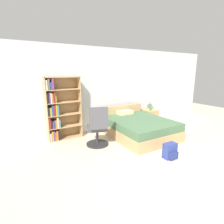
{
  "coord_description": "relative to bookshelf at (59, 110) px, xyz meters",
  "views": [
    {
      "loc": [
        -2.62,
        -1.75,
        1.86
      ],
      "look_at": [
        -0.46,
        1.98,
        0.87
      ],
      "focal_mm": 28.0,
      "sensor_mm": 36.0,
      "label": 1
    }
  ],
  "objects": [
    {
      "name": "wall_back",
      "position": [
        1.54,
        0.21,
        0.47
      ],
      "size": [
        9.0,
        0.06,
        2.6
      ],
      "color": "silver",
      "rests_on": "ground_plane"
    },
    {
      "name": "table_lamp",
      "position": [
        3.24,
        -0.06,
        0.08
      ],
      "size": [
        0.26,
        0.26,
        0.51
      ],
      "color": "tan",
      "rests_on": "nightstand"
    },
    {
      "name": "backpack_blue",
      "position": [
        1.8,
        -2.35,
        -0.67
      ],
      "size": [
        0.3,
        0.23,
        0.34
      ],
      "color": "navy",
      "rests_on": "ground_plane"
    },
    {
      "name": "water_bottle",
      "position": [
        3.14,
        -0.2,
        -0.21
      ],
      "size": [
        0.07,
        0.07,
        0.24
      ],
      "color": "#3F8C4C",
      "rests_on": "nightstand"
    },
    {
      "name": "bookshelf",
      "position": [
        0.0,
        0.0,
        0.0
      ],
      "size": [
        0.94,
        0.3,
        1.74
      ],
      "color": "tan",
      "rests_on": "ground_plane"
    },
    {
      "name": "ground_plane",
      "position": [
        1.54,
        -3.02,
        -0.83
      ],
      "size": [
        14.0,
        14.0,
        0.0
      ],
      "primitive_type": "plane",
      "color": "beige"
    },
    {
      "name": "office_chair",
      "position": [
        0.71,
        -0.98,
        -0.37
      ],
      "size": [
        0.6,
        0.67,
        1.05
      ],
      "color": "#232326",
      "rests_on": "ground_plane"
    },
    {
      "name": "nightstand",
      "position": [
        3.24,
        -0.09,
        -0.58
      ],
      "size": [
        0.5,
        0.48,
        0.51
      ],
      "color": "tan",
      "rests_on": "ground_plane"
    },
    {
      "name": "bed",
      "position": [
        2.06,
        -0.88,
        -0.57
      ],
      "size": [
        1.6,
        1.98,
        0.77
      ],
      "color": "tan",
      "rests_on": "ground_plane"
    }
  ]
}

